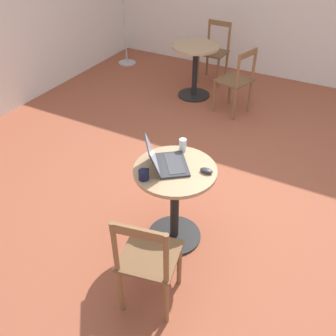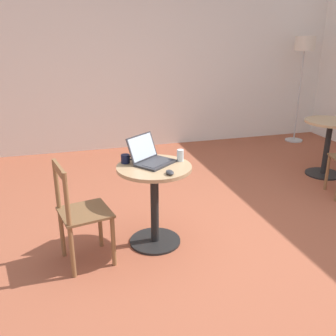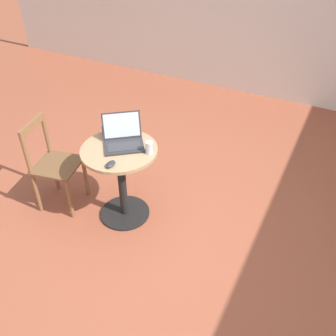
# 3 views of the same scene
# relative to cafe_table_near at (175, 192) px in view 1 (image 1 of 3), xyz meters

# --- Properties ---
(ground_plane) EXTENTS (16.00, 16.00, 0.00)m
(ground_plane) POSITION_rel_cafe_table_near_xyz_m (0.63, -0.19, -0.51)
(ground_plane) COLOR #9E5138
(cafe_table_near) EXTENTS (0.64, 0.64, 0.73)m
(cafe_table_near) POSITION_rel_cafe_table_near_xyz_m (0.00, 0.00, 0.00)
(cafe_table_near) COLOR black
(cafe_table_near) RESTS_ON ground_plane
(cafe_table_mid) EXTENTS (0.64, 0.64, 0.73)m
(cafe_table_mid) POSITION_rel_cafe_table_near_xyz_m (2.59, 1.03, 0.00)
(cafe_table_mid) COLOR black
(cafe_table_mid) RESTS_ON ground_plane
(chair_near_left) EXTENTS (0.45, 0.45, 0.87)m
(chair_near_left) POSITION_rel_cafe_table_near_xyz_m (-0.64, -0.13, -0.07)
(chair_near_left) COLOR brown
(chair_near_left) RESTS_ON ground_plane
(chair_mid_front) EXTENTS (0.48, 0.48, 0.87)m
(chair_mid_front) POSITION_rel_cafe_table_near_xyz_m (2.37, 0.35, -0.07)
(chair_mid_front) COLOR brown
(chair_mid_front) RESTS_ON ground_plane
(chair_mid_right) EXTENTS (0.39, 0.39, 0.87)m
(chair_mid_right) POSITION_rel_cafe_table_near_xyz_m (3.24, 1.01, -0.07)
(chair_mid_right) COLOR brown
(chair_mid_right) RESTS_ON ground_plane
(laptop) EXTENTS (0.44, 0.44, 0.23)m
(laptop) POSITION_rel_cafe_table_near_xyz_m (-0.00, 0.08, 0.27)
(laptop) COLOR #2D2D33
(laptop) RESTS_ON cafe_table_near
(mouse) EXTENTS (0.06, 0.10, 0.03)m
(mouse) POSITION_rel_cafe_table_near_xyz_m (0.07, -0.22, 0.24)
(mouse) COLOR #2D2D33
(mouse) RESTS_ON cafe_table_near
(mug) EXTENTS (0.11, 0.08, 0.08)m
(mug) POSITION_rel_cafe_table_near_xyz_m (-0.22, 0.14, 0.27)
(mug) COLOR #141938
(mug) RESTS_ON cafe_table_near
(drinking_glass) EXTENTS (0.06, 0.06, 0.10)m
(drinking_glass) POSITION_rel_cafe_table_near_xyz_m (0.25, 0.06, 0.28)
(drinking_glass) COLOR silver
(drinking_glass) RESTS_ON cafe_table_near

